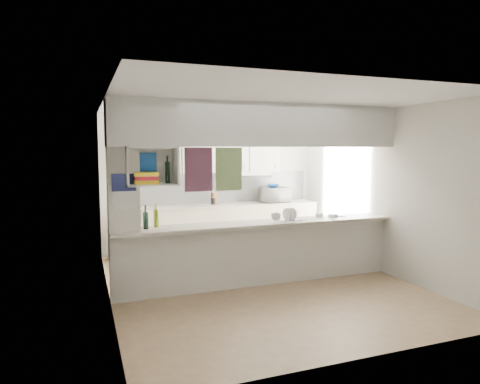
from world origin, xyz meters
name	(u,v)px	position (x,y,z in m)	size (l,w,h in m)	color
floor	(260,284)	(0.00, 0.00, 0.00)	(4.80, 4.80, 0.00)	#8D6F51
ceiling	(261,104)	(0.00, 0.00, 2.60)	(4.80, 4.80, 0.00)	white
wall_back	(212,183)	(0.00, 2.40, 1.30)	(4.20, 4.20, 0.00)	silver
wall_left	(107,202)	(-2.10, 0.00, 1.30)	(4.80, 4.80, 0.00)	silver
wall_right	(381,191)	(2.10, 0.00, 1.30)	(4.80, 4.80, 0.00)	silver
servery_partition	(249,171)	(-0.17, 0.00, 1.66)	(4.20, 0.50, 2.60)	silver
cubby_shelf	(150,169)	(-1.57, -0.06, 1.71)	(0.65, 0.35, 0.50)	white
kitchen_run	(224,209)	(0.16, 2.14, 0.83)	(3.60, 0.63, 2.24)	beige
microwave	(275,195)	(1.19, 2.05, 1.07)	(0.54, 0.37, 0.30)	white
bowl	(273,186)	(1.16, 2.08, 1.25)	(0.24, 0.24, 0.06)	#0D4198
dish_rack	(291,215)	(0.49, -0.02, 1.00)	(0.43, 0.38, 0.20)	silver
cup	(276,217)	(0.22, -0.06, 0.99)	(0.14, 0.14, 0.11)	white
wine_bottles	(151,219)	(-1.55, 0.06, 1.04)	(0.22, 0.15, 0.34)	black
plastic_tubs	(326,215)	(1.13, 0.07, 0.95)	(0.48, 0.21, 0.06)	silver
utensil_jar	(213,201)	(-0.06, 2.15, 0.98)	(0.09, 0.09, 0.13)	black
knife_block	(214,198)	(-0.02, 2.18, 1.03)	(0.11, 0.09, 0.22)	brown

